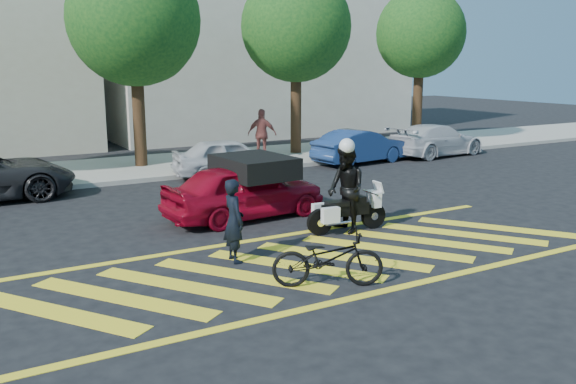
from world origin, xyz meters
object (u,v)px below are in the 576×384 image
officer_bike (234,221)px  parked_right (360,146)px  officer_moto (346,189)px  parked_far_right (436,140)px  police_motorcycle (346,211)px  red_convertible (245,191)px  bicycle (328,258)px  parked_mid_right (230,157)px

officer_bike → parked_right: 12.45m
officer_moto → parked_far_right: size_ratio=0.44×
police_motorcycle → officer_moto: officer_moto is taller
police_motorcycle → officer_moto: size_ratio=1.01×
police_motorcycle → officer_bike: bearing=-162.7°
officer_moto → red_convertible: officer_moto is taller
police_motorcycle → officer_moto: (-0.01, -0.00, 0.51)m
parked_far_right → officer_moto: bearing=121.8°
bicycle → red_convertible: size_ratio=0.47×
officer_moto → red_convertible: (-1.45, 2.28, -0.29)m
officer_bike → parked_right: (9.20, 8.39, -0.17)m
red_convertible → parked_far_right: size_ratio=0.90×
red_convertible → officer_bike: bearing=146.0°
bicycle → parked_far_right: (12.28, 10.42, 0.15)m
officer_bike → red_convertible: (1.65, 2.94, -0.12)m
officer_bike → officer_moto: size_ratio=0.82×
bicycle → parked_right: size_ratio=0.49×
parked_mid_right → officer_moto: bearing=-177.0°
officer_moto → parked_far_right: bearing=132.8°
parked_right → parked_far_right: size_ratio=0.87×
bicycle → parked_mid_right: (2.89, 10.37, 0.16)m
officer_bike → police_motorcycle: 3.20m
police_motorcycle → parked_mid_right: (0.60, 7.66, 0.18)m
officer_bike → police_motorcycle: bearing=-75.7°
police_motorcycle → parked_mid_right: 7.69m
bicycle → parked_far_right: 16.11m
bicycle → red_convertible: 5.05m
red_convertible → parked_right: (7.55, 5.44, -0.05)m
police_motorcycle → red_convertible: 2.71m
officer_bike → red_convertible: size_ratio=0.40×
parked_right → red_convertible: bearing=118.7°
officer_moto → parked_mid_right: size_ratio=0.51×
officer_bike → officer_moto: officer_moto is taller
officer_bike → bicycle: bearing=-155.9°
police_motorcycle → parked_mid_right: parked_mid_right is taller
police_motorcycle → officer_moto: bearing=-162.7°
bicycle → red_convertible: bearing=17.0°
red_convertible → parked_mid_right: 5.77m
red_convertible → parked_right: size_ratio=1.04×
officer_bike → red_convertible: 3.37m
officer_bike → police_motorcycle: officer_bike is taller
police_motorcycle → red_convertible: red_convertible is taller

